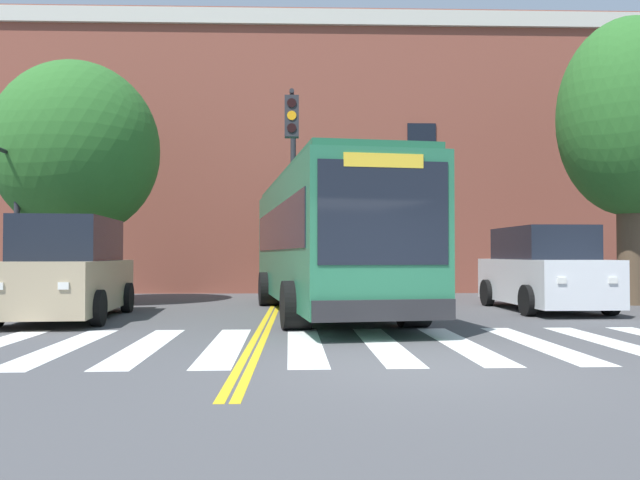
{
  "coord_description": "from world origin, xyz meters",
  "views": [
    {
      "loc": [
        -1.55,
        -8.32,
        1.5
      ],
      "look_at": [
        -1.1,
        6.62,
        1.84
      ],
      "focal_mm": 35.0,
      "sensor_mm": 36.0,
      "label": 1
    }
  ],
  "objects_px": {
    "city_bus": "(325,239)",
    "car_tan_near_lane": "(69,271)",
    "car_white_far_lane": "(543,271)",
    "street_tree_curbside_small": "(77,151)",
    "traffic_light_overhead": "(293,164)",
    "street_tree_curbside_large": "(629,119)"
  },
  "relations": [
    {
      "from": "traffic_light_overhead",
      "to": "street_tree_curbside_small",
      "type": "distance_m",
      "value": 6.78
    },
    {
      "from": "traffic_light_overhead",
      "to": "street_tree_curbside_large",
      "type": "height_order",
      "value": "street_tree_curbside_large"
    },
    {
      "from": "city_bus",
      "to": "car_tan_near_lane",
      "type": "xyz_separation_m",
      "value": [
        -5.98,
        -1.34,
        -0.78
      ]
    },
    {
      "from": "car_white_far_lane",
      "to": "city_bus",
      "type": "bearing_deg",
      "value": -174.59
    },
    {
      "from": "city_bus",
      "to": "car_white_far_lane",
      "type": "distance_m",
      "value": 5.92
    },
    {
      "from": "city_bus",
      "to": "car_white_far_lane",
      "type": "height_order",
      "value": "city_bus"
    },
    {
      "from": "city_bus",
      "to": "car_tan_near_lane",
      "type": "bearing_deg",
      "value": -167.36
    },
    {
      "from": "street_tree_curbside_small",
      "to": "street_tree_curbside_large",
      "type": "bearing_deg",
      "value": -1.71
    },
    {
      "from": "car_white_far_lane",
      "to": "street_tree_curbside_small",
      "type": "height_order",
      "value": "street_tree_curbside_small"
    },
    {
      "from": "car_white_far_lane",
      "to": "street_tree_curbside_small",
      "type": "relative_size",
      "value": 0.68
    },
    {
      "from": "car_white_far_lane",
      "to": "street_tree_curbside_small",
      "type": "bearing_deg",
      "value": 170.33
    },
    {
      "from": "car_tan_near_lane",
      "to": "car_white_far_lane",
      "type": "height_order",
      "value": "car_tan_near_lane"
    },
    {
      "from": "car_tan_near_lane",
      "to": "street_tree_curbside_small",
      "type": "bearing_deg",
      "value": 107.92
    },
    {
      "from": "city_bus",
      "to": "street_tree_curbside_large",
      "type": "bearing_deg",
      "value": 14.09
    },
    {
      "from": "city_bus",
      "to": "car_tan_near_lane",
      "type": "relative_size",
      "value": 2.18
    },
    {
      "from": "car_white_far_lane",
      "to": "street_tree_curbside_large",
      "type": "xyz_separation_m",
      "value": [
        3.33,
        1.75,
        4.47
      ]
    },
    {
      "from": "car_tan_near_lane",
      "to": "street_tree_curbside_small",
      "type": "distance_m",
      "value": 5.57
    },
    {
      "from": "street_tree_curbside_large",
      "to": "car_white_far_lane",
      "type": "bearing_deg",
      "value": -152.29
    },
    {
      "from": "car_tan_near_lane",
      "to": "traffic_light_overhead",
      "type": "distance_m",
      "value": 6.26
    },
    {
      "from": "car_white_far_lane",
      "to": "street_tree_curbside_large",
      "type": "height_order",
      "value": "street_tree_curbside_large"
    },
    {
      "from": "city_bus",
      "to": "street_tree_curbside_large",
      "type": "height_order",
      "value": "street_tree_curbside_large"
    },
    {
      "from": "city_bus",
      "to": "car_white_far_lane",
      "type": "relative_size",
      "value": 2.29
    }
  ]
}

